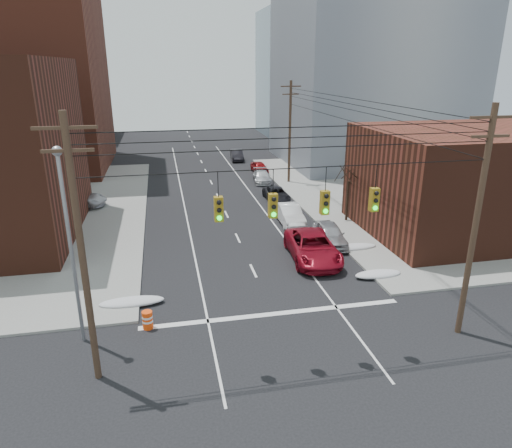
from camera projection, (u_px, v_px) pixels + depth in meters
name	position (u px, v px, depth m)	size (l,w,h in m)	color
ground	(313.00, 396.00, 18.13)	(160.00, 160.00, 0.00)	black
sidewalk_ne	(475.00, 189.00, 48.27)	(40.00, 40.00, 0.15)	gray
building_brick_far	(37.00, 105.00, 79.57)	(22.00, 18.00, 12.00)	#4C2316
building_office	(371.00, 65.00, 58.94)	(22.00, 20.00, 25.00)	gray
building_glass	(318.00, 74.00, 83.86)	(20.00, 18.00, 22.00)	gray
building_storefront	(472.00, 182.00, 35.07)	(16.00, 12.00, 8.00)	#4C2316
utility_pole_left	(81.00, 250.00, 17.37)	(2.20, 0.28, 11.00)	#473323
utility_pole_right	(476.00, 221.00, 20.64)	(2.20, 0.28, 11.00)	#473323
utility_pole_far	(290.00, 131.00, 49.30)	(2.20, 0.28, 11.00)	#473323
traffic_signals	(299.00, 203.00, 18.54)	(17.00, 0.42, 2.02)	black
street_light	(68.00, 232.00, 20.03)	(0.44, 0.44, 9.32)	gray
bare_tree	(348.00, 195.00, 37.70)	(2.09, 2.20, 4.93)	black
snow_nw	(132.00, 302.00, 24.96)	(3.50, 1.08, 0.42)	silver
snow_ne	(378.00, 274.00, 28.27)	(3.00, 1.08, 0.42)	silver
snow_east_far	(350.00, 247.00, 32.43)	(4.00, 1.08, 0.42)	silver
red_pickup	(313.00, 247.00, 30.68)	(2.96, 6.41, 1.78)	maroon
parked_car_a	(330.00, 234.00, 33.32)	(1.85, 4.60, 1.57)	#AFAFB4
parked_car_b	(290.00, 214.00, 37.78)	(1.67, 4.79, 1.58)	white
parked_car_c	(276.00, 194.00, 44.35)	(2.03, 4.40, 1.22)	black
parked_car_d	(262.00, 177.00, 51.23)	(1.82, 4.49, 1.30)	silver
parked_car_e	(259.00, 167.00, 55.95)	(1.54, 3.82, 1.30)	maroon
parked_car_f	(237.00, 155.00, 63.07)	(1.54, 4.43, 1.46)	black
lot_car_a	(34.00, 233.00, 33.36)	(1.51, 4.33, 1.43)	silver
lot_car_b	(76.00, 199.00, 41.77)	(2.51, 5.44, 1.51)	#B6B6BB
lot_car_c	(14.00, 218.00, 36.73)	(1.83, 4.49, 1.30)	black
construction_barrel	(148.00, 320.00, 22.69)	(0.57, 0.57, 0.93)	#FF460D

